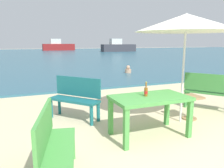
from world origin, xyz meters
The scene contains 12 objects.
ground_plane centered at (0.00, 0.00, 0.00)m, with size 120.00×120.00×0.00m, color beige.
sea_water centered at (0.00, 30.00, 0.04)m, with size 120.00×50.00×0.08m, color #2D6075.
picnic_table_green centered at (-0.22, 0.86, 0.65)m, with size 1.40×0.80×0.76m.
beer_bottle_amber centered at (-0.29, 0.91, 0.85)m, with size 0.07×0.07×0.26m.
patio_umbrella centered at (0.81, 1.25, 2.12)m, with size 2.10×2.10×2.30m.
side_table_wood centered at (1.12, 1.30, 0.35)m, with size 0.44×0.44×0.54m.
bench_teal_center centered at (-1.28, 2.31, 0.54)m, with size 1.06×1.14×0.95m.
bench_green_left centered at (2.03, 1.68, 0.54)m, with size 1.00×1.18×0.95m.
bench_green_right centered at (-2.05, 0.09, 0.54)m, with size 0.62×1.25×0.95m.
swimmer_person centered at (2.93, 8.19, 0.24)m, with size 0.34×0.34×0.41m.
boat_tanker centered at (13.50, 33.87, 0.89)m, with size 6.19×1.69×2.25m.
boat_ferry centered at (4.39, 43.75, 0.91)m, with size 6.36×1.74×2.31m.
Camera 1 is at (-2.31, -2.45, 1.73)m, focal length 34.95 mm.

